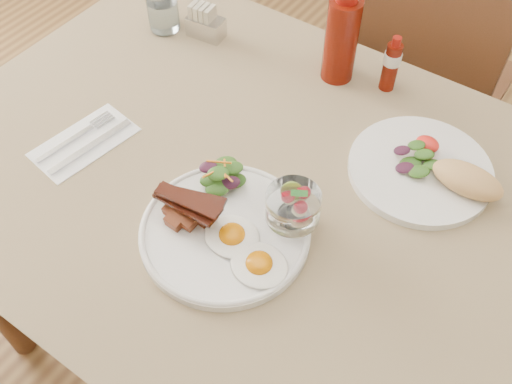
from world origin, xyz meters
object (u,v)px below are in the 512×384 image
(chair_far, at_px, (413,82))
(water_glass, at_px, (163,8))
(hot_sauce_bottle, at_px, (391,64))
(ketchup_bottle, at_px, (341,39))
(second_plate, at_px, (431,171))
(fruit_cup, at_px, (293,206))
(sugar_caddy, at_px, (205,24))
(main_plate, at_px, (225,232))
(table, at_px, (278,217))

(chair_far, xyz_separation_m, water_glass, (-0.47, -0.42, 0.28))
(hot_sauce_bottle, bearing_deg, ketchup_bottle, -165.78)
(chair_far, distance_m, ketchup_bottle, 0.47)
(chair_far, relative_size, second_plate, 3.34)
(fruit_cup, height_order, sugar_caddy, fruit_cup)
(fruit_cup, xyz_separation_m, sugar_caddy, (-0.44, 0.34, -0.03))
(second_plate, bearing_deg, chair_far, 112.76)
(fruit_cup, relative_size, ketchup_bottle, 0.45)
(hot_sauce_bottle, bearing_deg, fruit_cup, -85.70)
(chair_far, xyz_separation_m, sugar_caddy, (-0.37, -0.39, 0.26))
(main_plate, relative_size, sugar_caddy, 3.27)
(second_plate, xyz_separation_m, water_glass, (-0.67, 0.07, 0.03))
(fruit_cup, bearing_deg, chair_far, 95.11)
(chair_far, relative_size, main_plate, 3.32)
(ketchup_bottle, distance_m, hot_sauce_bottle, 0.11)
(fruit_cup, relative_size, water_glass, 0.76)
(sugar_caddy, bearing_deg, table, -42.41)
(table, xyz_separation_m, sugar_caddy, (-0.37, 0.27, 0.12))
(chair_far, relative_size, sugar_caddy, 10.87)
(table, relative_size, water_glass, 11.38)
(fruit_cup, xyz_separation_m, ketchup_bottle, (-0.13, 0.38, 0.03))
(table, bearing_deg, water_glass, 152.59)
(second_plate, height_order, ketchup_bottle, ketchup_bottle)
(table, bearing_deg, main_plate, -98.00)
(table, distance_m, fruit_cup, 0.18)
(sugar_caddy, bearing_deg, hot_sauce_bottle, 3.70)
(table, distance_m, second_plate, 0.29)
(table, height_order, second_plate, second_plate)
(second_plate, bearing_deg, hot_sauce_bottle, 134.90)
(ketchup_bottle, distance_m, sugar_caddy, 0.32)
(main_plate, bearing_deg, chair_far, 88.65)
(main_plate, bearing_deg, fruit_cup, 39.97)
(ketchup_bottle, bearing_deg, main_plate, -83.83)
(sugar_caddy, bearing_deg, fruit_cup, -43.78)
(main_plate, xyz_separation_m, sugar_caddy, (-0.36, 0.41, 0.02))
(fruit_cup, distance_m, hot_sauce_bottle, 0.41)
(table, distance_m, hot_sauce_bottle, 0.38)
(fruit_cup, xyz_separation_m, water_glass, (-0.53, 0.31, -0.01))
(fruit_cup, relative_size, second_plate, 0.32)
(fruit_cup, bearing_deg, second_plate, 59.20)
(ketchup_bottle, distance_m, water_glass, 0.41)
(chair_far, distance_m, water_glass, 0.69)
(chair_far, height_order, second_plate, chair_far)
(second_plate, height_order, water_glass, water_glass)
(main_plate, relative_size, fruit_cup, 3.15)
(main_plate, bearing_deg, table, 82.00)
(ketchup_bottle, bearing_deg, sugar_caddy, -171.28)
(main_plate, xyz_separation_m, hot_sauce_bottle, (0.05, 0.48, 0.05))
(fruit_cup, distance_m, second_plate, 0.28)
(ketchup_bottle, relative_size, hot_sauce_bottle, 1.61)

